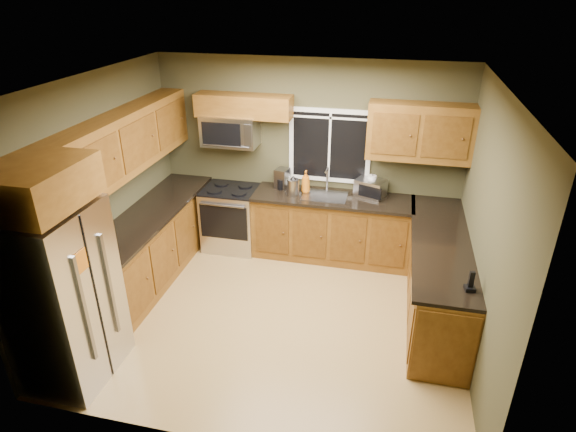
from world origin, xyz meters
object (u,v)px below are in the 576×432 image
at_px(toaster_oven, 371,188).
at_px(soap_bottle_a, 306,182).
at_px(microwave, 230,130).
at_px(kettle, 293,186).
at_px(cordless_phone, 470,285).
at_px(refrigerator, 63,296).
at_px(coffee_maker, 282,179).
at_px(paper_towel_roll, 371,185).
at_px(soap_bottle_c, 289,181).
at_px(range, 232,218).

height_order(toaster_oven, soap_bottle_a, soap_bottle_a).
height_order(microwave, kettle, microwave).
distance_m(soap_bottle_a, cordless_phone, 2.77).
xyz_separation_m(toaster_oven, cordless_phone, (1.08, -2.02, -0.06)).
height_order(refrigerator, toaster_oven, refrigerator).
distance_m(microwave, cordless_phone, 3.71).
bearing_deg(coffee_maker, soap_bottle_a, -13.73).
bearing_deg(soap_bottle_a, kettle, -135.68).
relative_size(paper_towel_roll, cordless_phone, 1.47).
height_order(refrigerator, microwave, microwave).
relative_size(refrigerator, soap_bottle_a, 5.75).
bearing_deg(soap_bottle_c, coffee_maker, -143.91).
bearing_deg(coffee_maker, microwave, -177.29).
relative_size(refrigerator, soap_bottle_c, 10.87).
bearing_deg(microwave, toaster_oven, 0.32).
xyz_separation_m(refrigerator, paper_towel_roll, (2.65, 2.98, 0.18)).
bearing_deg(soap_bottle_c, toaster_oven, -4.14).
xyz_separation_m(coffee_maker, cordless_phone, (2.31, -2.04, -0.07)).
bearing_deg(soap_bottle_a, paper_towel_roll, 8.17).
bearing_deg(refrigerator, toaster_oven, 47.86).
height_order(kettle, soap_bottle_c, kettle).
bearing_deg(cordless_phone, microwave, 146.50).
height_order(microwave, toaster_oven, microwave).
bearing_deg(toaster_oven, cordless_phone, -61.83).
bearing_deg(kettle, soap_bottle_a, 44.32).
xyz_separation_m(kettle, soap_bottle_a, (0.15, 0.14, 0.03)).
bearing_deg(range, coffee_maker, 13.34).
relative_size(microwave, cordless_phone, 3.71).
xyz_separation_m(coffee_maker, soap_bottle_c, (0.08, 0.06, -0.05)).
height_order(toaster_oven, soap_bottle_c, toaster_oven).
relative_size(soap_bottle_a, soap_bottle_c, 1.89).
height_order(microwave, cordless_phone, microwave).
bearing_deg(refrigerator, kettle, 59.21).
distance_m(soap_bottle_a, soap_bottle_c, 0.32).
relative_size(refrigerator, range, 1.92).
bearing_deg(kettle, toaster_oven, 11.37).
bearing_deg(soap_bottle_c, paper_towel_roll, -0.99).
bearing_deg(cordless_phone, range, 148.32).
distance_m(kettle, soap_bottle_c, 0.32).
relative_size(toaster_oven, coffee_maker, 1.65).
bearing_deg(kettle, range, 176.37).
xyz_separation_m(coffee_maker, soap_bottle_a, (0.35, -0.09, 0.03)).
height_order(range, microwave, microwave).
distance_m(kettle, soap_bottle_a, 0.21).
distance_m(kettle, cordless_phone, 2.78).
bearing_deg(coffee_maker, cordless_phone, -41.41).
distance_m(microwave, paper_towel_roll, 2.06).
xyz_separation_m(coffee_maker, paper_towel_roll, (1.24, 0.04, 0.01)).
bearing_deg(paper_towel_roll, soap_bottle_a, -171.83).
relative_size(coffee_maker, paper_towel_roll, 0.91).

